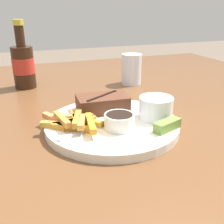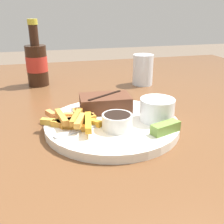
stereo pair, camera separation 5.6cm
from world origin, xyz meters
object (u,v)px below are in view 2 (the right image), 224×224
object	(u,v)px
coleslaw_cup	(157,108)
fork_utensil	(82,129)
steak_portion	(107,103)
dipping_sauce_cup	(118,121)
pickle_spear	(166,128)
drinking_glass	(143,70)
dinner_plate	(112,124)
beer_bottle	(37,63)

from	to	relation	value
coleslaw_cup	fork_utensil	distance (m)	0.17
coleslaw_cup	steak_portion	bearing A→B (deg)	137.68
dipping_sauce_cup	pickle_spear	distance (m)	0.09
dipping_sauce_cup	drinking_glass	xyz separation A→B (m)	(0.19, 0.35, 0.02)
dipping_sauce_cup	fork_utensil	bearing A→B (deg)	170.66
dinner_plate	drinking_glass	world-z (taller)	drinking_glass
dinner_plate	fork_utensil	bearing A→B (deg)	-157.07
fork_utensil	beer_bottle	bearing A→B (deg)	78.45
pickle_spear	fork_utensil	xyz separation A→B (m)	(-0.16, 0.05, -0.01)
fork_utensil	pickle_spear	bearing A→B (deg)	-41.47
dipping_sauce_cup	drinking_glass	size ratio (longest dim) A/B	0.61
pickle_spear	beer_bottle	distance (m)	0.53
fork_utensil	drinking_glass	distance (m)	0.43
steak_portion	coleslaw_cup	distance (m)	0.12
pickle_spear	drinking_glass	distance (m)	0.41
dinner_plate	pickle_spear	xyz separation A→B (m)	(0.09, -0.08, 0.02)
steak_portion	fork_utensil	bearing A→B (deg)	-128.01
pickle_spear	dipping_sauce_cup	bearing A→B (deg)	154.40
beer_bottle	drinking_glass	distance (m)	0.35
steak_portion	pickle_spear	size ratio (longest dim) A/B	1.86
fork_utensil	steak_portion	bearing A→B (deg)	29.06
steak_portion	dipping_sauce_cup	distance (m)	0.10
dinner_plate	coleslaw_cup	bearing A→B (deg)	-11.85
dinner_plate	fork_utensil	world-z (taller)	fork_utensil
pickle_spear	drinking_glass	bearing A→B (deg)	75.55
steak_portion	fork_utensil	distance (m)	0.12
dinner_plate	dipping_sauce_cup	distance (m)	0.05
dinner_plate	fork_utensil	distance (m)	0.08
dipping_sauce_cup	dinner_plate	bearing A→B (deg)	92.55
dinner_plate	pickle_spear	bearing A→B (deg)	-43.36
dipping_sauce_cup	drinking_glass	distance (m)	0.40
coleslaw_cup	beer_bottle	distance (m)	0.48
dinner_plate	drinking_glass	size ratio (longest dim) A/B	2.86
dipping_sauce_cup	beer_bottle	size ratio (longest dim) A/B	0.29
pickle_spear	fork_utensil	distance (m)	0.17
steak_portion	fork_utensil	xyz separation A→B (m)	(-0.07, -0.09, -0.02)
drinking_glass	fork_utensil	bearing A→B (deg)	-127.15
coleslaw_cup	beer_bottle	size ratio (longest dim) A/B	0.35
dipping_sauce_cup	pickle_spear	bearing A→B (deg)	-25.60
steak_portion	pickle_spear	distance (m)	0.17
dipping_sauce_cup	fork_utensil	distance (m)	0.07
steak_portion	beer_bottle	world-z (taller)	beer_bottle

